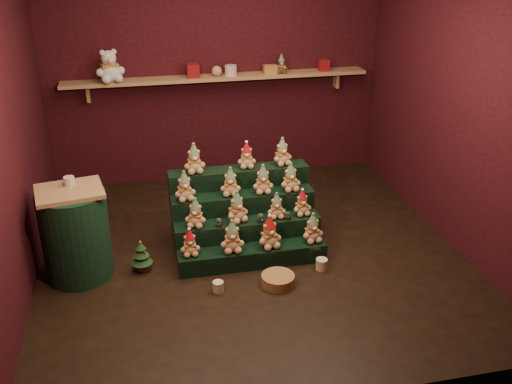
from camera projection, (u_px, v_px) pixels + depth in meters
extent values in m
plane|color=black|center=(252.00, 252.00, 5.59)|extent=(4.00, 4.00, 0.00)
cube|color=black|center=(216.00, 66.00, 6.82)|extent=(4.00, 0.10, 2.80)
cube|color=black|center=(327.00, 221.00, 3.19)|extent=(4.00, 0.10, 2.80)
cube|color=black|center=(3.00, 131.00, 4.61)|extent=(0.10, 4.00, 2.80)
cube|color=black|center=(462.00, 101.00, 5.41)|extent=(0.10, 4.00, 2.80)
cube|color=#A27B51|center=(218.00, 77.00, 6.71)|extent=(3.60, 0.26, 0.04)
cube|color=#A27B51|center=(88.00, 93.00, 6.53)|extent=(0.04, 0.12, 0.20)
cube|color=#A27B51|center=(336.00, 80.00, 7.11)|extent=(0.04, 0.12, 0.20)
cube|color=black|center=(253.00, 256.00, 5.35)|extent=(1.40, 0.22, 0.18)
cube|color=black|center=(248.00, 237.00, 5.51)|extent=(1.40, 0.22, 0.36)
cube|color=black|center=(243.00, 218.00, 5.67)|extent=(1.40, 0.22, 0.54)
cube|color=black|center=(239.00, 201.00, 5.83)|extent=(1.40, 0.22, 0.72)
cylinder|color=black|center=(219.00, 225.00, 5.32)|extent=(0.06, 0.06, 0.02)
sphere|color=silver|center=(219.00, 221.00, 5.30)|extent=(0.06, 0.06, 0.06)
cylinder|color=black|center=(261.00, 221.00, 5.40)|extent=(0.06, 0.06, 0.03)
sphere|color=silver|center=(261.00, 217.00, 5.38)|extent=(0.07, 0.07, 0.07)
cylinder|color=black|center=(288.00, 218.00, 5.45)|extent=(0.06, 0.06, 0.02)
sphere|color=silver|center=(288.00, 214.00, 5.44)|extent=(0.06, 0.06, 0.06)
cube|color=#A27B51|center=(69.00, 191.00, 4.89)|extent=(0.63, 0.55, 0.04)
cylinder|color=black|center=(76.00, 235.00, 5.07)|extent=(0.60, 0.60, 0.82)
cylinder|color=beige|center=(69.00, 181.00, 4.96)|extent=(0.09, 0.09, 0.07)
cylinder|color=#4D311B|center=(143.00, 268.00, 5.29)|extent=(0.10, 0.10, 0.05)
cone|color=#153B18|center=(142.00, 258.00, 5.24)|extent=(0.19, 0.19, 0.10)
cone|color=#153B18|center=(141.00, 252.00, 5.21)|extent=(0.15, 0.15, 0.09)
cone|color=#153B18|center=(140.00, 246.00, 5.19)|extent=(0.10, 0.10, 0.07)
cone|color=yellow|center=(140.00, 241.00, 5.17)|extent=(0.03, 0.03, 0.03)
cylinder|color=beige|center=(218.00, 287.00, 4.97)|extent=(0.10, 0.10, 0.10)
cylinder|color=beige|center=(322.00, 264.00, 5.29)|extent=(0.11, 0.11, 0.11)
cylinder|color=olive|center=(278.00, 280.00, 5.07)|extent=(0.38, 0.38, 0.09)
cube|color=maroon|center=(193.00, 71.00, 6.59)|extent=(0.14, 0.14, 0.16)
cylinder|color=beige|center=(231.00, 70.00, 6.68)|extent=(0.14, 0.14, 0.12)
cube|color=maroon|center=(324.00, 65.00, 6.90)|extent=(0.12, 0.12, 0.14)
sphere|color=tan|center=(217.00, 71.00, 6.65)|extent=(0.12, 0.12, 0.12)
cube|color=#ED5721|center=(270.00, 69.00, 6.78)|extent=(0.16, 0.10, 0.10)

